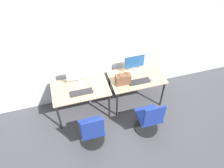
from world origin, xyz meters
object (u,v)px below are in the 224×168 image
mouse_left (96,90)px  handbag (123,79)px  monitor_left (78,75)px  mouse_right (153,79)px  monitor_right (134,63)px  keyboard_right (139,81)px  office_chair_right (149,120)px  keyboard_left (81,92)px  office_chair_left (92,132)px

mouse_left → handbag: size_ratio=0.30×
monitor_left → mouse_right: bearing=-12.9°
monitor_left → monitor_right: bearing=1.7°
keyboard_right → handbag: bearing=171.1°
mouse_right → office_chair_right: office_chair_right is taller
monitor_right → mouse_right: 0.52m
keyboard_left → mouse_left: (0.28, -0.02, 0.01)m
mouse_left → handbag: bearing=4.7°
monitor_right → office_chair_right: 1.19m
handbag → keyboard_left: bearing=-178.5°
mouse_right → office_chair_right: (-0.32, -0.66, -0.39)m
keyboard_left → monitor_right: monitor_right is taller
office_chair_left → monitor_right: monitor_right is taller
monitor_right → keyboard_right: bearing=-90.0°
monitor_left → keyboard_right: monitor_left is taller
monitor_right → mouse_right: (0.29, -0.38, -0.21)m
monitor_right → mouse_right: bearing=-52.4°
monitor_left → mouse_left: monitor_left is taller
monitor_right → keyboard_right: 0.41m
mouse_left → office_chair_right: office_chair_right is taller
office_chair_left → handbag: (0.82, 0.70, 0.49)m
mouse_right → handbag: handbag is taller
mouse_right → keyboard_right: bearing=174.2°
keyboard_left → keyboard_right: (1.19, -0.03, 0.00)m
keyboard_right → keyboard_left: bearing=178.6°
monitor_right → handbag: (-0.34, -0.29, -0.11)m
office_chair_right → monitor_left: bearing=139.5°
monitor_right → keyboard_right: size_ratio=1.00×
keyboard_left → monitor_right: (1.19, 0.32, 0.21)m
monitor_left → office_chair_right: monitor_left is taller
keyboard_right → monitor_left: bearing=165.4°
mouse_left → keyboard_right: size_ratio=0.20×
mouse_left → office_chair_right: (0.88, -0.69, -0.39)m
office_chair_right → handbag: size_ratio=2.94×
office_chair_left → handbag: size_ratio=2.94×
monitor_left → handbag: (0.86, -0.26, -0.11)m
office_chair_left → keyboard_right: office_chair_left is taller
keyboard_left → office_chair_right: (1.17, -0.72, -0.39)m
keyboard_left → mouse_left: size_ratio=5.01×
keyboard_right → mouse_right: 0.29m
monitor_left → monitor_right: size_ratio=1.00×
keyboard_right → handbag: 0.36m
monitor_left → handbag: 0.90m
monitor_left → office_chair_left: monitor_left is taller
keyboard_left → office_chair_left: (0.04, -0.68, -0.39)m
office_chair_left → mouse_right: bearing=23.1°
office_chair_right → handbag: 0.94m
keyboard_right → office_chair_right: (-0.03, -0.69, -0.39)m
keyboard_left → mouse_right: (1.48, -0.06, 0.01)m
monitor_left → office_chair_left: 1.13m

